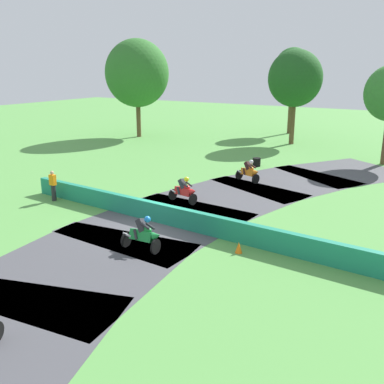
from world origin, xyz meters
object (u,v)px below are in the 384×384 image
Objects in this scene: tire_stack_near at (257,162)px; tire_stack_mid_a at (92,199)px; motorcycle_trailing_green at (144,234)px; traffic_cone at (239,247)px; motorcycle_chase_red at (184,190)px; motorcycle_lead_orange at (249,171)px; track_marshal at (53,186)px.

tire_stack_near is 1.06× the size of tire_stack_mid_a.
motorcycle_trailing_green is 3.71m from traffic_cone.
motorcycle_chase_red is 6.80m from traffic_cone.
motorcycle_lead_orange is 5.80m from motorcycle_chase_red.
tire_stack_near is 13.11m from tire_stack_mid_a.
motorcycle_lead_orange is 9.78m from tire_stack_mid_a.
motorcycle_lead_orange is at bearing 112.03° from traffic_cone.
motorcycle_lead_orange is 3.89× the size of traffic_cone.
tire_stack_mid_a is at bearing 20.08° from track_marshal.
motorcycle_trailing_green is at bearing -29.79° from tire_stack_mid_a.
motorcycle_lead_orange is 11.56m from track_marshal.
motorcycle_trailing_green reaches higher than tire_stack_mid_a.
motorcycle_lead_orange is 11.70m from motorcycle_trailing_green.
track_marshal is 11.38m from traffic_cone.
traffic_cone is at bearing -67.97° from motorcycle_lead_orange.
track_marshal is (-2.03, -0.74, 0.62)m from tire_stack_mid_a.
track_marshal reaches higher than motorcycle_chase_red.
traffic_cone is at bearing 26.14° from motorcycle_trailing_green.
track_marshal is at bearing -151.53° from motorcycle_chase_red.
tire_stack_mid_a is (-3.91, -12.51, -0.10)m from tire_stack_near.
tire_stack_near is at bearing 97.35° from motorcycle_trailing_green.
motorcycle_trailing_green is 16.06m from tire_stack_near.
tire_stack_near is at bearing 110.56° from traffic_cone.
track_marshal reaches higher than traffic_cone.
motorcycle_chase_red is at bearing -89.05° from tire_stack_near.
traffic_cone is (5.20, -4.36, -0.44)m from motorcycle_chase_red.
traffic_cone is (9.28, -1.79, 0.02)m from tire_stack_mid_a.
motorcycle_chase_red is at bearing 32.23° from tire_stack_mid_a.
motorcycle_lead_orange is at bearing 78.75° from motorcycle_chase_red.
tire_stack_near reaches higher than traffic_cone.
motorcycle_chase_red is 6.28m from motorcycle_trailing_green.
motorcycle_trailing_green is at bearing -153.86° from traffic_cone.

